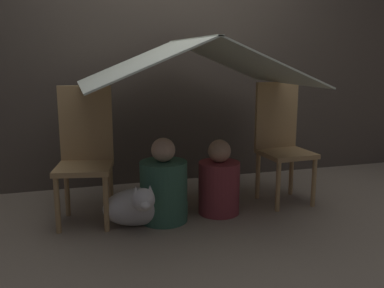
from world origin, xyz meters
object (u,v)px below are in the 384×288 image
Objects in this scene: chair_right at (281,139)px; person_second at (219,183)px; person_front at (164,188)px; chair_left at (85,151)px; dog at (139,206)px.

person_second is (-0.59, -0.15, -0.28)m from chair_right.
chair_right is 1.07m from person_front.
chair_left and chair_right have the same top height.
chair_left is 0.55m from dog.
chair_left is at bearing 176.76° from chair_right.
person_front is at bearing -7.98° from chair_left.
person_second reaches higher than dog.
person_front reaches higher than dog.
person_second is at bearing 2.57° from chair_left.
dog is (-0.19, -0.05, -0.10)m from person_front.
chair_right is 1.92× the size of dog.
dog is (-0.62, -0.09, -0.08)m from person_second.
person_second is (0.43, 0.03, -0.02)m from person_front.
person_second is at bearing 8.22° from dog.
person_second is 1.13× the size of dog.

